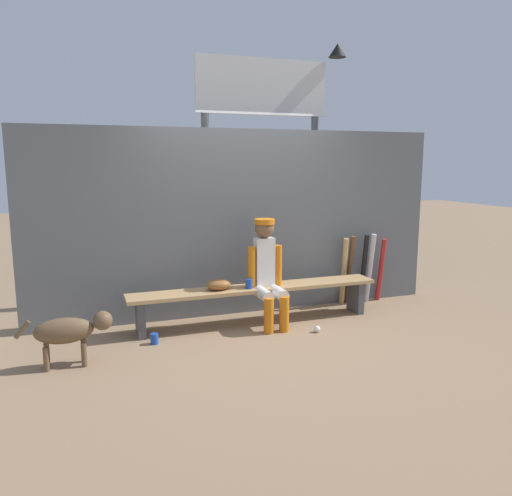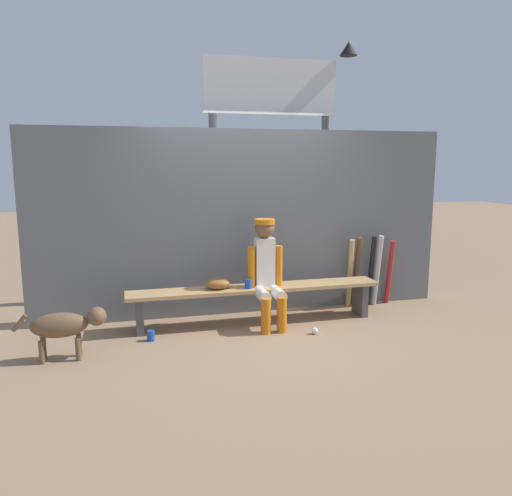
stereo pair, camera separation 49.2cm
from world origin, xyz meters
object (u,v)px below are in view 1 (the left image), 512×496
(scoreboard, at_px, (267,121))
(dog, at_px, (71,331))
(bat_aluminum_red, at_px, (381,270))
(bat_aluminum_silver, at_px, (370,268))
(cup_on_ground, at_px, (154,339))
(player_seated, at_px, (268,269))
(bat_wood_tan, at_px, (344,271))
(bat_aluminum_black, at_px, (364,269))
(baseball, at_px, (317,329))
(dugout_bench, at_px, (256,294))
(cup_on_bench, at_px, (249,284))
(bat_wood_dark, at_px, (350,270))
(baseball_glove, at_px, (219,285))

(scoreboard, bearing_deg, dog, -145.27)
(bat_aluminum_red, distance_m, dog, 4.01)
(bat_aluminum_silver, distance_m, cup_on_ground, 2.99)
(player_seated, relative_size, bat_aluminum_red, 1.43)
(bat_wood_tan, distance_m, bat_aluminum_black, 0.30)
(bat_aluminum_silver, relative_size, dog, 1.11)
(baseball, distance_m, scoreboard, 2.92)
(dugout_bench, distance_m, cup_on_bench, 0.18)
(bat_wood_dark, xyz_separation_m, bat_aluminum_silver, (0.26, -0.07, 0.01))
(bat_aluminum_silver, bearing_deg, cup_on_ground, -168.72)
(bat_aluminum_black, bearing_deg, scoreboard, 140.56)
(cup_on_bench, relative_size, dog, 0.13)
(bat_aluminum_silver, height_order, dog, bat_aluminum_silver)
(dugout_bench, xyz_separation_m, bat_aluminum_silver, (1.69, 0.29, 0.12))
(player_seated, height_order, bat_wood_tan, player_seated)
(dugout_bench, bearing_deg, baseball, -45.75)
(bat_wood_dark, xyz_separation_m, bat_aluminum_black, (0.20, -0.02, 0.00))
(baseball_glove, height_order, cup_on_bench, baseball_glove)
(dugout_bench, distance_m, bat_wood_tan, 1.37)
(dugout_bench, height_order, dog, dog)
(cup_on_bench, bearing_deg, cup_on_ground, -167.97)
(bat_wood_tan, relative_size, cup_on_ground, 8.12)
(bat_aluminum_black, xyz_separation_m, bat_aluminum_red, (0.27, 0.00, -0.03))
(bat_aluminum_red, bearing_deg, player_seated, -166.28)
(player_seated, distance_m, bat_aluminum_black, 1.60)
(bat_aluminum_black, height_order, bat_aluminum_red, bat_aluminum_black)
(baseball, bearing_deg, cup_on_bench, 142.71)
(bat_wood_dark, distance_m, bat_aluminum_red, 0.47)
(baseball_glove, bearing_deg, cup_on_bench, -9.65)
(baseball_glove, xyz_separation_m, bat_wood_tan, (1.77, 0.32, -0.05))
(bat_aluminum_silver, bearing_deg, player_seated, -166.25)
(bat_wood_dark, bearing_deg, bat_aluminum_black, -6.21)
(dugout_bench, xyz_separation_m, bat_wood_dark, (1.43, 0.35, 0.11))
(baseball_glove, relative_size, bat_wood_dark, 0.30)
(bat_aluminum_red, bearing_deg, dog, -166.53)
(cup_on_ground, distance_m, dog, 0.89)
(baseball, bearing_deg, player_seated, 134.15)
(baseball_glove, relative_size, cup_on_bench, 2.55)
(bat_wood_dark, distance_m, scoreboard, 2.27)
(bat_wood_tan, distance_m, baseball, 1.24)
(bat_aluminum_black, xyz_separation_m, bat_aluminum_silver, (0.07, -0.05, 0.01))
(scoreboard, bearing_deg, bat_aluminum_black, -39.44)
(bat_aluminum_silver, relative_size, cup_on_bench, 8.52)
(dugout_bench, bearing_deg, bat_aluminum_red, 9.99)
(bat_aluminum_red, xyz_separation_m, dog, (-3.90, -0.93, -0.09))
(player_seated, height_order, bat_aluminum_red, player_seated)
(bat_wood_dark, distance_m, cup_on_ground, 2.75)
(scoreboard, bearing_deg, baseball, -91.97)
(dog, bearing_deg, cup_on_bench, 15.93)
(baseball_glove, distance_m, bat_aluminum_red, 2.36)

